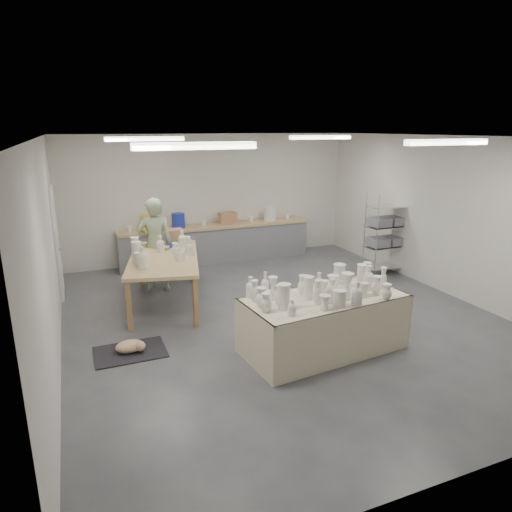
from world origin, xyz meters
name	(u,v)px	position (x,y,z in m)	size (l,w,h in m)	color
room	(275,197)	(-0.11, 0.08, 2.06)	(8.00, 8.02, 3.00)	#424449
back_counter	(216,242)	(-0.01, 3.68, 0.49)	(4.60, 0.60, 1.24)	tan
wire_shelf	(387,232)	(3.20, 1.40, 0.92)	(0.88, 0.48, 1.80)	silver
drying_table	(324,321)	(0.05, -1.30, 0.45)	(2.43, 1.33, 1.19)	olive
work_table	(164,255)	(-1.68, 1.48, 0.89)	(1.71, 2.59, 1.25)	tan
rug	(130,352)	(-2.57, -0.34, 0.01)	(1.00, 0.70, 0.02)	black
cat	(131,346)	(-2.55, -0.36, 0.11)	(0.47, 0.39, 0.17)	white
potter	(155,245)	(-1.71, 2.18, 0.93)	(0.68, 0.44, 1.86)	#8DA27D
red_stool	(155,272)	(-1.71, 2.45, 0.28)	(0.40, 0.40, 0.32)	#B32019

